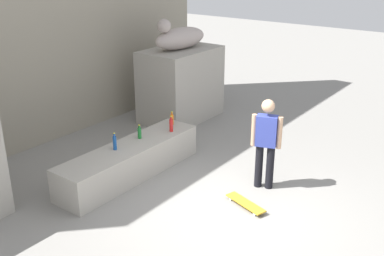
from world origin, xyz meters
The scene contains 10 objects.
ground_plane centered at (0.00, 0.00, 0.00)m, with size 40.00×40.00×0.00m, color gray.
pedestal_right centered at (3.12, 3.54, 0.90)m, with size 2.01×1.28×1.80m, color #A39E93.
statue_reclining_right centered at (3.08, 3.55, 2.08)m, with size 1.64×0.69×0.78m.
ledge_block centered at (0.00, 2.31, 0.31)m, with size 3.15×0.76×0.62m, color #A39E93.
skater centered at (1.13, 0.06, 0.92)m, with size 0.31×0.51×1.67m.
skateboard centered at (0.33, -0.03, 0.06)m, with size 0.43×0.82×0.08m.
bottle_blue centered at (-0.29, 2.39, 0.76)m, with size 0.07×0.07×0.33m.
bottle_red centered at (1.03, 2.14, 0.76)m, with size 0.07×0.07×0.33m.
bottle_green centered at (0.37, 2.40, 0.74)m, with size 0.07×0.07×0.28m.
bottle_orange centered at (1.33, 2.38, 0.74)m, with size 0.07×0.07×0.29m.
Camera 1 is at (-5.53, -3.33, 4.02)m, focal length 42.53 mm.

